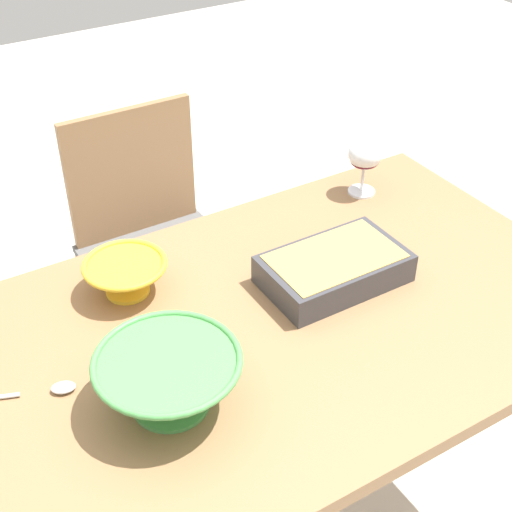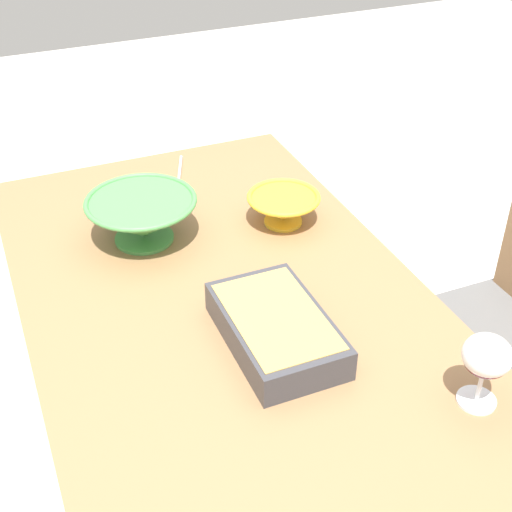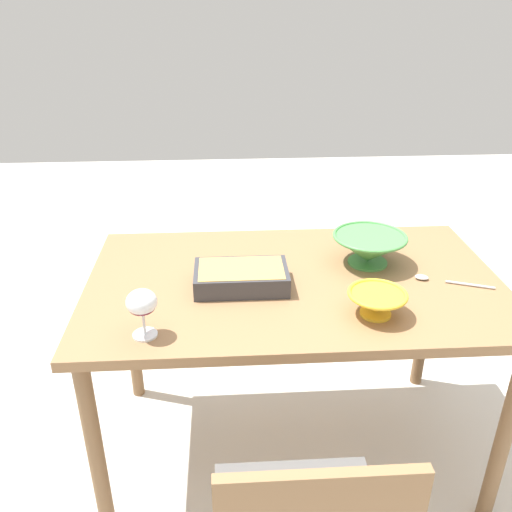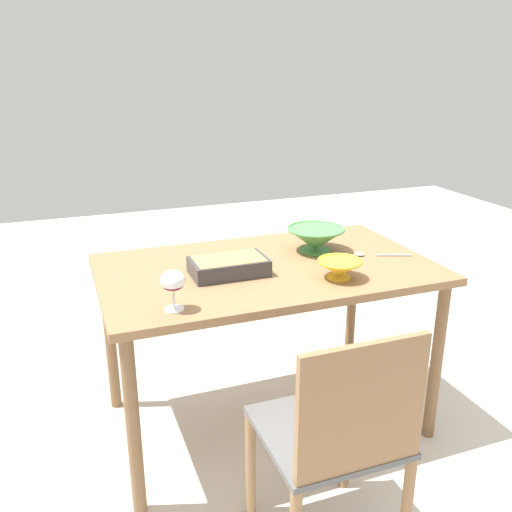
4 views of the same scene
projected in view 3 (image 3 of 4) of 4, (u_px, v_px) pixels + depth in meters
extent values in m
plane|color=beige|center=(288.00, 446.00, 2.12)|extent=(8.00, 8.00, 0.00)
cube|color=olive|center=(294.00, 283.00, 1.79)|extent=(1.37, 0.82, 0.03)
cylinder|color=brown|center=(96.00, 457.00, 1.61)|extent=(0.05, 0.05, 0.72)
cylinder|color=brown|center=(504.00, 437.00, 1.68)|extent=(0.05, 0.05, 0.72)
cylinder|color=brown|center=(131.00, 325.00, 2.24)|extent=(0.05, 0.05, 0.72)
cylinder|color=brown|center=(426.00, 315.00, 2.31)|extent=(0.05, 0.05, 0.72)
cylinder|color=white|center=(145.00, 335.00, 1.49)|extent=(0.07, 0.07, 0.01)
cylinder|color=white|center=(144.00, 323.00, 1.48)|extent=(0.01, 0.01, 0.07)
ellipsoid|color=white|center=(142.00, 302.00, 1.45)|extent=(0.09, 0.09, 0.07)
ellipsoid|color=#4C0A19|center=(142.00, 306.00, 1.45)|extent=(0.07, 0.07, 0.04)
cube|color=#38383D|center=(241.00, 277.00, 1.73)|extent=(0.30, 0.18, 0.06)
cube|color=tan|center=(241.00, 271.00, 1.72)|extent=(0.27, 0.16, 0.02)
cylinder|color=#4C994C|center=(367.00, 262.00, 1.89)|extent=(0.14, 0.14, 0.01)
cone|color=#4C994C|center=(369.00, 249.00, 1.86)|extent=(0.25, 0.25, 0.10)
torus|color=#4C994C|center=(370.00, 236.00, 1.84)|extent=(0.26, 0.26, 0.01)
cylinder|color=yellow|center=(375.00, 313.00, 1.59)|extent=(0.09, 0.09, 0.01)
cone|color=yellow|center=(377.00, 303.00, 1.57)|extent=(0.17, 0.17, 0.06)
torus|color=yellow|center=(378.00, 294.00, 1.56)|extent=(0.18, 0.18, 0.01)
cylinder|color=silver|center=(470.00, 285.00, 1.74)|extent=(0.14, 0.06, 0.01)
ellipsoid|color=silver|center=(422.00, 277.00, 1.78)|extent=(0.05, 0.04, 0.01)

